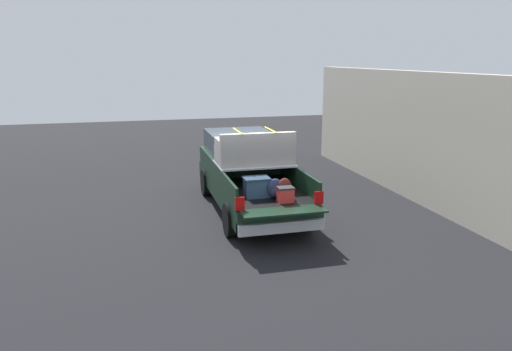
{
  "coord_description": "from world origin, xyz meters",
  "views": [
    {
      "loc": [
        -12.02,
        2.99,
        4.0
      ],
      "look_at": [
        -0.6,
        0.0,
        1.1
      ],
      "focal_mm": 33.96,
      "sensor_mm": 36.0,
      "label": 1
    }
  ],
  "objects": [
    {
      "name": "ground_plane",
      "position": [
        0.0,
        0.0,
        0.0
      ],
      "size": [
        40.0,
        40.0,
        0.0
      ],
      "primitive_type": "plane",
      "color": "black"
    },
    {
      "name": "pickup_truck",
      "position": [
        0.37,
        0.0,
        0.98
      ],
      "size": [
        6.05,
        2.06,
        2.23
      ],
      "color": "black",
      "rests_on": "ground_plane"
    },
    {
      "name": "building_facade",
      "position": [
        0.49,
        -4.86,
        1.81
      ],
      "size": [
        11.99,
        0.36,
        3.62
      ],
      "primitive_type": "cube",
      "color": "beige",
      "rests_on": "ground_plane"
    }
  ]
}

